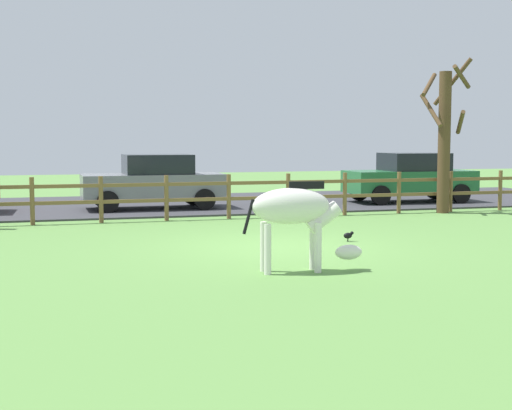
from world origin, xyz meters
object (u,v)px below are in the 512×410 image
object	(u,v)px
crow_on_grass	(348,235)
parked_car_green	(410,177)
zebra	(296,213)
bare_tree	(445,135)
parked_car_grey	(154,181)

from	to	relation	value
crow_on_grass	parked_car_green	distance (m)	9.24
zebra	crow_on_grass	bearing A→B (deg)	53.35
bare_tree	crow_on_grass	xyz separation A→B (m)	(-4.84, -4.54, -2.04)
zebra	parked_car_grey	xyz separation A→B (m)	(-0.64, 10.46, -0.08)
zebra	parked_car_green	bearing A→B (deg)	53.97
bare_tree	parked_car_grey	xyz separation A→B (m)	(-7.62, 3.04, -1.32)
bare_tree	parked_car_green	bearing A→B (deg)	79.31
bare_tree	parked_car_green	size ratio (longest dim) A/B	1.06
bare_tree	zebra	bearing A→B (deg)	-133.24
zebra	crow_on_grass	size ratio (longest dim) A/B	9.01
zebra	crow_on_grass	xyz separation A→B (m)	(2.14, 2.88, -0.80)
zebra	parked_car_green	size ratio (longest dim) A/B	0.48
zebra	parked_car_green	xyz separation A→B (m)	(7.53, 10.36, -0.08)
bare_tree	crow_on_grass	world-z (taller)	bare_tree
parked_car_green	parked_car_grey	xyz separation A→B (m)	(-8.17, 0.10, 0.00)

